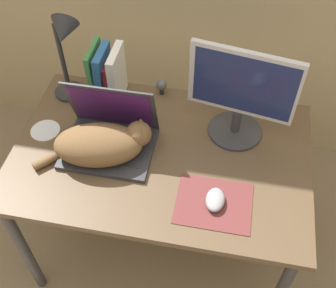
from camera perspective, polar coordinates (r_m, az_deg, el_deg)
name	(u,v)px	position (r m, az deg, el deg)	size (l,w,h in m)	color
desk	(161,165)	(1.71, -0.93, -2.82)	(1.16, 0.76, 0.72)	brown
laptop	(110,136)	(1.65, -7.88, 1.13)	(0.35, 0.27, 0.28)	#2D2D33
cat	(102,144)	(1.60, -8.96, 0.03)	(0.43, 0.25, 0.15)	brown
external_monitor	(241,94)	(1.60, 9.89, 6.73)	(0.41, 0.22, 0.40)	#333338
mousepad	(214,203)	(1.51, 6.22, -8.00)	(0.27, 0.22, 0.00)	brown
computer_mouse	(215,200)	(1.50, 6.41, -7.51)	(0.07, 0.10, 0.04)	#99999E
book_row	(107,75)	(1.81, -8.22, 9.18)	(0.12, 0.17, 0.25)	#387A42
desk_lamp	(64,45)	(1.73, -13.89, 12.86)	(0.17, 0.17, 0.42)	#28282D
webcam	(162,86)	(1.86, -0.87, 7.91)	(0.05, 0.05, 0.07)	#232328
cd_disc	(45,130)	(1.80, -16.29, 1.79)	(0.12, 0.12, 0.00)	silver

